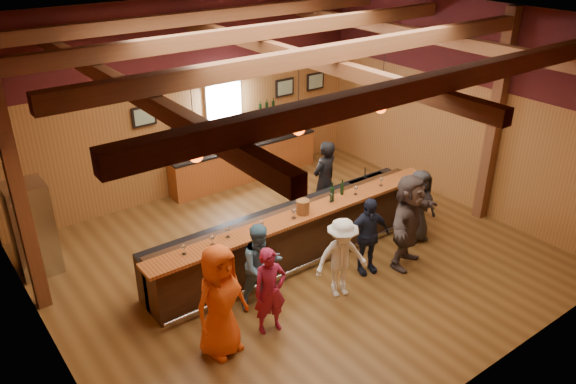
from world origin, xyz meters
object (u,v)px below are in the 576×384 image
customer_orange (220,301)px  customer_redvest (270,291)px  customer_denim (261,266)px  bottle_a (332,194)px  customer_white (341,258)px  customer_navy (367,236)px  bar_counter (293,233)px  stainless_fridge (32,229)px  customer_brown (408,221)px  customer_dark (418,206)px  back_bar_cabinet (245,162)px  bartender (324,181)px  ice_bucket (303,207)px

customer_orange → customer_redvest: size_ratio=1.24×
customer_denim → bottle_a: bearing=22.5°
customer_orange → customer_white: size_ratio=1.23×
customer_navy → bar_counter: bearing=137.4°
stainless_fridge → customer_denim: 4.35m
stainless_fridge → customer_brown: 6.89m
customer_navy → customer_dark: size_ratio=0.99×
back_bar_cabinet → bartender: (0.30, -2.71, 0.42)m
stainless_fridge → customer_navy: (4.89, -3.66, -0.14)m
back_bar_cabinet → customer_orange: bearing=-125.9°
customer_denim → customer_brown: size_ratio=0.84×
bar_counter → bartender: bartender is taller
customer_dark → customer_white: bearing=-159.2°
bar_counter → customer_white: size_ratio=4.22×
customer_orange → customer_white: customer_orange is taller
back_bar_cabinet → stainless_fridge: stainless_fridge is taller
back_bar_cabinet → customer_brown: 5.08m
customer_navy → customer_brown: bearing=-3.9°
back_bar_cabinet → ice_bucket: size_ratio=14.97×
customer_navy → bartender: 2.19m
customer_orange → ice_bucket: 2.70m
bottle_a → back_bar_cabinet: bearing=83.1°
back_bar_cabinet → customer_redvest: (-2.78, -5.08, 0.27)m
customer_denim → customer_brown: 2.96m
customer_brown → back_bar_cabinet: bearing=73.8°
customer_orange → stainless_fridge: bearing=101.6°
customer_white → customer_redvest: bearing=-162.5°
bar_counter → customer_denim: customer_denim is taller
ice_bucket → bottle_a: size_ratio=0.71×
customer_brown → customer_dark: 1.02m
bottle_a → customer_white: bearing=-123.6°
customer_white → customer_dark: customer_dark is taller
customer_white → customer_navy: (0.85, 0.26, 0.01)m
stainless_fridge → customer_redvest: stainless_fridge is taller
customer_navy → bottle_a: size_ratio=4.07×
stainless_fridge → bottle_a: size_ratio=4.81×
customer_orange → customer_redvest: 0.89m
bar_counter → customer_navy: 1.46m
bartender → stainless_fridge: bearing=-25.5°
customer_denim → customer_white: bearing=-18.7°
stainless_fridge → bartender: size_ratio=1.00×
customer_redvest → bottle_a: size_ratio=3.99×
customer_orange → ice_bucket: size_ratio=6.91×
customer_denim → customer_dark: customer_denim is taller
customer_denim → bartender: bearing=37.3°
customer_dark → bartender: bartender is taller
ice_bucket → bottle_a: bearing=4.8°
customer_brown → bottle_a: size_ratio=4.97×
customer_white → bar_counter: bearing=103.1°
bar_counter → bartender: size_ratio=3.50×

